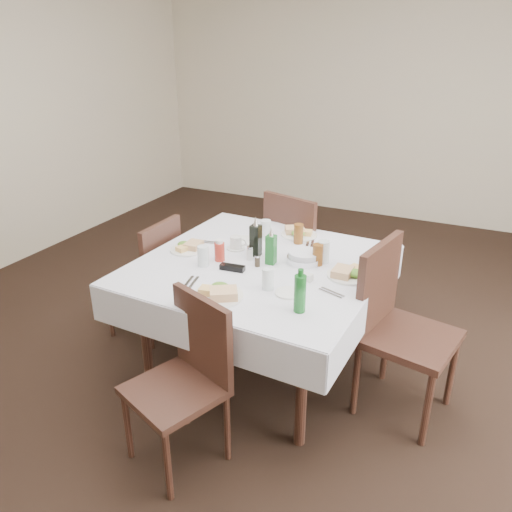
# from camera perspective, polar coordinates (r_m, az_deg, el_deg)

# --- Properties ---
(ground_plane) EXTENTS (7.00, 7.00, 0.00)m
(ground_plane) POSITION_cam_1_polar(r_m,az_deg,el_deg) (3.39, 2.05, -13.03)
(ground_plane) COLOR black
(room_shell) EXTENTS (6.04, 7.04, 2.80)m
(room_shell) POSITION_cam_1_polar(r_m,az_deg,el_deg) (2.73, 2.59, 17.05)
(room_shell) COLOR beige
(room_shell) RESTS_ON ground
(dining_table) EXTENTS (1.49, 1.49, 0.76)m
(dining_table) POSITION_cam_1_polar(r_m,az_deg,el_deg) (3.08, 0.47, -2.05)
(dining_table) COLOR black
(dining_table) RESTS_ON ground
(chair_north) EXTENTS (0.57, 0.57, 0.97)m
(chair_north) POSITION_cam_1_polar(r_m,az_deg,el_deg) (3.85, 4.75, 1.17)
(chair_north) COLOR black
(chair_north) RESTS_ON ground
(chair_south) EXTENTS (0.54, 0.54, 0.89)m
(chair_south) POSITION_cam_1_polar(r_m,az_deg,el_deg) (2.57, -7.81, -12.89)
(chair_south) COLOR black
(chair_south) RESTS_ON ground
(chair_east) EXTENTS (0.57, 0.57, 1.01)m
(chair_east) POSITION_cam_1_polar(r_m,az_deg,el_deg) (2.93, 15.58, -6.95)
(chair_east) COLOR black
(chair_east) RESTS_ON ground
(chair_west) EXTENTS (0.43, 0.43, 0.89)m
(chair_west) POSITION_cam_1_polar(r_m,az_deg,el_deg) (3.61, -11.83, -1.75)
(chair_west) COLOR black
(chair_west) RESTS_ON ground
(meal_north) EXTENTS (0.25, 0.25, 0.05)m
(meal_north) POSITION_cam_1_polar(r_m,az_deg,el_deg) (3.47, 4.85, 2.65)
(meal_north) COLOR white
(meal_north) RESTS_ON dining_table
(meal_south) EXTENTS (0.28, 0.28, 0.06)m
(meal_south) POSITION_cam_1_polar(r_m,az_deg,el_deg) (2.65, -4.27, -4.26)
(meal_south) COLOR white
(meal_south) RESTS_ON dining_table
(meal_east) EXTENTS (0.26, 0.26, 0.06)m
(meal_east) POSITION_cam_1_polar(r_m,az_deg,el_deg) (2.92, 10.55, -1.96)
(meal_east) COLOR white
(meal_east) RESTS_ON dining_table
(meal_west) EXTENTS (0.23, 0.23, 0.05)m
(meal_west) POSITION_cam_1_polar(r_m,az_deg,el_deg) (3.26, -7.73, 1.01)
(meal_west) COLOR white
(meal_west) RESTS_ON dining_table
(side_plate_a) EXTENTS (0.16, 0.16, 0.01)m
(side_plate_a) POSITION_cam_1_polar(r_m,az_deg,el_deg) (3.37, -1.29, 1.78)
(side_plate_a) COLOR white
(side_plate_a) RESTS_ON dining_table
(side_plate_b) EXTENTS (0.15, 0.15, 0.01)m
(side_plate_b) POSITION_cam_1_polar(r_m,az_deg,el_deg) (2.69, 3.72, -4.23)
(side_plate_b) COLOR white
(side_plate_b) RESTS_ON dining_table
(water_n) EXTENTS (0.07, 0.07, 0.13)m
(water_n) POSITION_cam_1_polar(r_m,az_deg,el_deg) (3.39, 1.11, 3.03)
(water_n) COLOR silver
(water_n) RESTS_ON dining_table
(water_s) EXTENTS (0.06, 0.06, 0.12)m
(water_s) POSITION_cam_1_polar(r_m,az_deg,el_deg) (2.72, 1.37, -2.63)
(water_s) COLOR silver
(water_s) RESTS_ON dining_table
(water_e) EXTENTS (0.07, 0.07, 0.14)m
(water_e) POSITION_cam_1_polar(r_m,az_deg,el_deg) (3.06, 7.69, 0.49)
(water_e) COLOR silver
(water_e) RESTS_ON dining_table
(water_w) EXTENTS (0.07, 0.07, 0.13)m
(water_w) POSITION_cam_1_polar(r_m,az_deg,el_deg) (3.01, -6.05, 0.01)
(water_w) COLOR silver
(water_w) RESTS_ON dining_table
(iced_tea_a) EXTENTS (0.06, 0.06, 0.13)m
(iced_tea_a) POSITION_cam_1_polar(r_m,az_deg,el_deg) (3.33, 4.88, 2.55)
(iced_tea_a) COLOR brown
(iced_tea_a) RESTS_ON dining_table
(iced_tea_b) EXTENTS (0.06, 0.06, 0.13)m
(iced_tea_b) POSITION_cam_1_polar(r_m,az_deg,el_deg) (3.02, 7.07, 0.15)
(iced_tea_b) COLOR brown
(iced_tea_b) RESTS_ON dining_table
(bread_basket) EXTENTS (0.21, 0.21, 0.07)m
(bread_basket) POSITION_cam_1_polar(r_m,az_deg,el_deg) (3.06, 5.49, -0.15)
(bread_basket) COLOR silver
(bread_basket) RESTS_ON dining_table
(oil_cruet_dark) EXTENTS (0.06, 0.06, 0.26)m
(oil_cruet_dark) POSITION_cam_1_polar(r_m,az_deg,el_deg) (3.11, -0.03, 1.94)
(oil_cruet_dark) COLOR black
(oil_cruet_dark) RESTS_ON dining_table
(oil_cruet_green) EXTENTS (0.06, 0.06, 0.23)m
(oil_cruet_green) POSITION_cam_1_polar(r_m,az_deg,el_deg) (3.00, 1.74, 0.89)
(oil_cruet_green) COLOR #186323
(oil_cruet_green) RESTS_ON dining_table
(ketchup_bottle) EXTENTS (0.06, 0.06, 0.14)m
(ketchup_bottle) POSITION_cam_1_polar(r_m,az_deg,el_deg) (3.07, -4.19, 0.60)
(ketchup_bottle) COLOR #B32C1E
(ketchup_bottle) RESTS_ON dining_table
(salt_shaker) EXTENTS (0.04, 0.04, 0.09)m
(salt_shaker) POSITION_cam_1_polar(r_m,az_deg,el_deg) (3.08, -0.72, 0.34)
(salt_shaker) COLOR white
(salt_shaker) RESTS_ON dining_table
(pepper_shaker) EXTENTS (0.03, 0.03, 0.07)m
(pepper_shaker) POSITION_cam_1_polar(r_m,az_deg,el_deg) (2.99, 0.15, -0.56)
(pepper_shaker) COLOR #382D1F
(pepper_shaker) RESTS_ON dining_table
(coffee_mug) EXTENTS (0.13, 0.12, 0.09)m
(coffee_mug) POSITION_cam_1_polar(r_m,az_deg,el_deg) (3.24, -2.28, 1.46)
(coffee_mug) COLOR white
(coffee_mug) RESTS_ON dining_table
(sunglasses) EXTENTS (0.15, 0.06, 0.03)m
(sunglasses) POSITION_cam_1_polar(r_m,az_deg,el_deg) (2.95, -2.72, -1.34)
(sunglasses) COLOR black
(sunglasses) RESTS_ON dining_table
(green_bottle) EXTENTS (0.06, 0.06, 0.23)m
(green_bottle) POSITION_cam_1_polar(r_m,az_deg,el_deg) (2.49, 5.05, -4.23)
(green_bottle) COLOR #186323
(green_bottle) RESTS_ON dining_table
(sugar_caddy) EXTENTS (0.09, 0.06, 0.04)m
(sugar_caddy) POSITION_cam_1_polar(r_m,az_deg,el_deg) (2.85, 5.70, -2.35)
(sugar_caddy) COLOR white
(sugar_caddy) RESTS_ON dining_table
(cutlery_n) EXTENTS (0.10, 0.21, 0.01)m
(cutlery_n) POSITION_cam_1_polar(r_m,az_deg,el_deg) (3.35, 6.19, 1.45)
(cutlery_n) COLOR silver
(cutlery_n) RESTS_ON dining_table
(cutlery_s) EXTENTS (0.10, 0.21, 0.01)m
(cutlery_s) POSITION_cam_1_polar(r_m,az_deg,el_deg) (2.80, -7.61, -3.27)
(cutlery_s) COLOR silver
(cutlery_s) RESTS_ON dining_table
(cutlery_e) EXTENTS (0.16, 0.09, 0.01)m
(cutlery_e) POSITION_cam_1_polar(r_m,az_deg,el_deg) (2.72, 8.60, -4.19)
(cutlery_e) COLOR silver
(cutlery_e) RESTS_ON dining_table
(cutlery_w) EXTENTS (0.18, 0.08, 0.01)m
(cutlery_w) POSITION_cam_1_polar(r_m,az_deg,el_deg) (3.37, -6.08, 1.60)
(cutlery_w) COLOR silver
(cutlery_w) RESTS_ON dining_table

